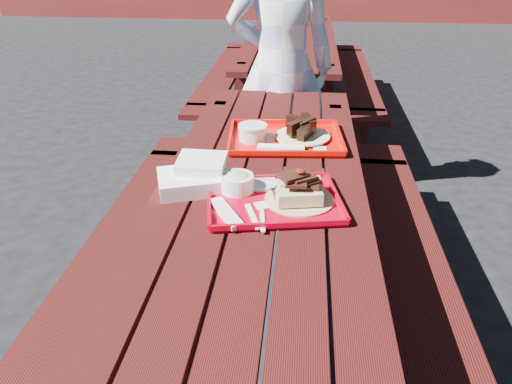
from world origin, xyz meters
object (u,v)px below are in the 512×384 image
picnic_table_far (290,59)px  near_tray (273,193)px  person (281,68)px  picnic_table_near (260,235)px  far_tray (283,136)px

picnic_table_far → near_tray: bearing=-89.0°
near_tray → person: size_ratio=0.29×
near_tray → picnic_table_near: bearing=121.8°
picnic_table_far → person: person is taller
near_tray → picnic_table_far: bearing=91.0°
picnic_table_near → picnic_table_far: same height
picnic_table_far → near_tray: (0.05, -2.88, 0.22)m
picnic_table_near → person: person is taller
picnic_table_near → person: size_ratio=1.42×
picnic_table_far → person: bearing=-90.2°
picnic_table_near → near_tray: (0.05, -0.08, 0.22)m
picnic_table_far → near_tray: near_tray is taller
picnic_table_near → picnic_table_far: size_ratio=1.00×
picnic_table_near → picnic_table_far: 2.80m
picnic_table_near → far_tray: (0.06, 0.45, 0.21)m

